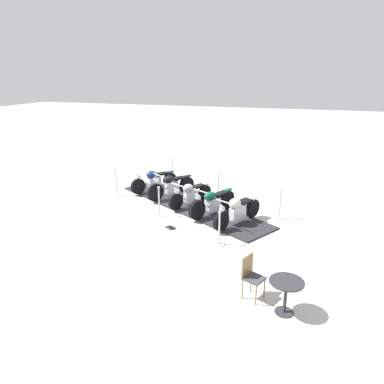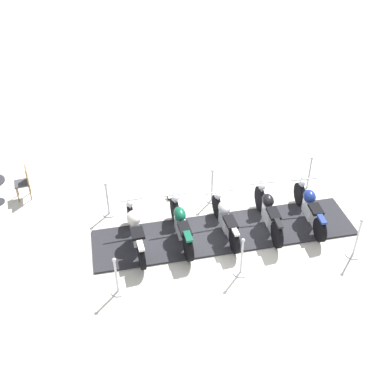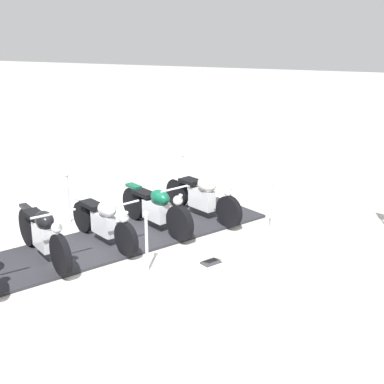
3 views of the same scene
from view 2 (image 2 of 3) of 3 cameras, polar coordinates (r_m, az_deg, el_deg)
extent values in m
plane|color=beige|center=(12.52, 3.92, -4.94)|extent=(80.00, 80.00, 0.00)
cube|color=#28282D|center=(12.51, 3.92, -4.85)|extent=(6.65, 4.78, 0.05)
cylinder|color=black|center=(13.56, 12.71, -0.21)|extent=(0.45, 0.59, 0.63)
cylinder|color=black|center=(12.46, 15.01, -4.38)|extent=(0.45, 0.59, 0.63)
cube|color=silver|center=(12.97, 13.84, -2.02)|extent=(0.48, 0.57, 0.39)
ellipsoid|color=navy|center=(12.87, 13.85, -0.51)|extent=(0.50, 0.53, 0.31)
cube|color=black|center=(12.55, 14.57, -2.00)|extent=(0.49, 0.54, 0.08)
cube|color=navy|center=(12.25, 15.26, -3.16)|extent=(0.31, 0.37, 0.06)
cylinder|color=silver|center=(13.35, 12.97, 0.52)|extent=(0.22, 0.28, 0.54)
cylinder|color=silver|center=(13.10, 13.27, 1.48)|extent=(0.64, 0.44, 0.04)
sphere|color=silver|center=(13.29, 13.01, 1.02)|extent=(0.18, 0.18, 0.18)
cylinder|color=black|center=(13.13, 8.10, -0.79)|extent=(0.46, 0.64, 0.69)
cylinder|color=black|center=(12.04, 10.10, -5.03)|extent=(0.46, 0.64, 0.69)
cube|color=silver|center=(12.53, 9.08, -2.59)|extent=(0.45, 0.56, 0.44)
ellipsoid|color=black|center=(12.42, 9.05, -0.97)|extent=(0.48, 0.51, 0.29)
cube|color=black|center=(12.09, 9.71, -2.53)|extent=(0.48, 0.54, 0.08)
cube|color=black|center=(11.80, 10.29, -3.67)|extent=(0.31, 0.39, 0.06)
cylinder|color=silver|center=(12.89, 8.31, 0.02)|extent=(0.23, 0.30, 0.58)
cylinder|color=silver|center=(12.62, 8.56, 1.08)|extent=(0.64, 0.42, 0.04)
sphere|color=silver|center=(12.81, 8.35, 0.61)|extent=(0.18, 0.18, 0.18)
cylinder|color=black|center=(12.83, 2.98, -1.67)|extent=(0.37, 0.58, 0.60)
cylinder|color=black|center=(11.78, 5.09, -5.91)|extent=(0.37, 0.58, 0.60)
cube|color=silver|center=(12.25, 4.00, -3.48)|extent=(0.43, 0.59, 0.39)
ellipsoid|color=#B7BAC1|center=(12.16, 3.85, -1.91)|extent=(0.45, 0.51, 0.29)
cube|color=black|center=(11.80, 4.62, -3.59)|extent=(0.47, 0.57, 0.08)
cube|color=#B7BAC1|center=(11.56, 5.18, -4.69)|extent=(0.26, 0.35, 0.06)
cylinder|color=silver|center=(12.61, 3.12, -0.96)|extent=(0.20, 0.29, 0.52)
cylinder|color=silver|center=(12.36, 3.27, 0.00)|extent=(0.71, 0.39, 0.04)
sphere|color=silver|center=(12.56, 3.10, -0.47)|extent=(0.18, 0.18, 0.18)
cylinder|color=black|center=(12.62, -2.05, -2.19)|extent=(0.43, 0.65, 0.67)
cylinder|color=black|center=(11.52, -0.45, -6.67)|extent=(0.43, 0.65, 0.67)
cube|color=silver|center=(12.04, -1.29, -4.20)|extent=(0.49, 0.63, 0.37)
ellipsoid|color=#0F5138|center=(11.95, -1.47, -2.63)|extent=(0.48, 0.56, 0.29)
cube|color=black|center=(11.58, -0.88, -4.41)|extent=(0.48, 0.59, 0.08)
cube|color=#0F5138|center=(11.28, -0.46, -5.32)|extent=(0.32, 0.40, 0.06)
cylinder|color=silver|center=(12.39, -2.01, -1.37)|extent=(0.20, 0.28, 0.57)
cylinder|color=silver|center=(12.13, -1.96, -0.30)|extent=(0.55, 0.32, 0.04)
sphere|color=silver|center=(12.32, -2.04, -0.78)|extent=(0.18, 0.18, 0.18)
cylinder|color=black|center=(12.58, -7.33, -2.77)|extent=(0.39, 0.61, 0.63)
cylinder|color=black|center=(11.39, -6.04, -7.68)|extent=(0.39, 0.61, 0.63)
cube|color=silver|center=(11.93, -6.74, -4.87)|extent=(0.47, 0.65, 0.42)
ellipsoid|color=silver|center=(11.82, -6.98, -3.10)|extent=(0.50, 0.55, 0.34)
cube|color=black|center=(11.46, -6.53, -4.91)|extent=(0.47, 0.52, 0.08)
cube|color=silver|center=(11.15, -6.15, -6.41)|extent=(0.28, 0.37, 0.06)
cylinder|color=silver|center=(12.36, -7.37, -1.99)|extent=(0.18, 0.26, 0.54)
cylinder|color=silver|center=(12.11, -7.44, -0.96)|extent=(0.59, 0.33, 0.04)
sphere|color=silver|center=(12.31, -7.44, -1.43)|extent=(0.18, 0.18, 0.18)
cylinder|color=silver|center=(11.53, 5.80, -9.49)|extent=(0.36, 0.36, 0.03)
cylinder|color=silver|center=(11.18, 5.96, -7.73)|extent=(0.05, 0.05, 0.97)
sphere|color=silver|center=(10.83, 6.13, -5.75)|extent=(0.09, 0.09, 0.09)
cylinder|color=silver|center=(12.54, 18.62, -7.08)|extent=(0.36, 0.36, 0.03)
cylinder|color=silver|center=(12.20, 19.10, -5.27)|extent=(0.05, 0.05, 1.03)
sphere|color=silver|center=(11.86, 19.62, -3.27)|extent=(0.09, 0.09, 0.09)
cylinder|color=silver|center=(14.45, 13.53, 0.47)|extent=(0.28, 0.28, 0.03)
cylinder|color=silver|center=(14.17, 13.81, 2.11)|extent=(0.05, 0.05, 0.98)
sphere|color=silver|center=(13.89, 14.12, 3.90)|extent=(0.09, 0.09, 0.09)
cylinder|color=silver|center=(11.19, -8.79, -11.64)|extent=(0.32, 0.32, 0.03)
cylinder|color=silver|center=(10.84, -9.03, -9.92)|extent=(0.05, 0.05, 0.94)
sphere|color=silver|center=(10.48, -9.29, -8.00)|extent=(0.09, 0.09, 0.09)
cylinder|color=silver|center=(13.29, -9.84, -2.56)|extent=(0.34, 0.34, 0.03)
cylinder|color=silver|center=(13.00, -10.05, -0.91)|extent=(0.05, 0.05, 0.94)
sphere|color=silver|center=(12.71, -10.29, 0.89)|extent=(0.09, 0.09, 0.09)
cylinder|color=silver|center=(13.58, 2.35, -1.00)|extent=(0.29, 0.29, 0.03)
cylinder|color=silver|center=(13.29, 2.40, 0.69)|extent=(0.05, 0.05, 0.96)
sphere|color=silver|center=(12.99, 2.45, 2.54)|extent=(0.09, 0.09, 0.09)
cube|color=#333338|center=(13.69, -2.28, -0.66)|extent=(0.38, 0.34, 0.02)
cube|color=white|center=(13.61, -2.29, -0.24)|extent=(0.37, 0.35, 0.13)
cylinder|color=olive|center=(14.26, -20.08, -0.36)|extent=(0.03, 0.03, 0.47)
cylinder|color=olive|center=(14.54, -20.14, 0.40)|extent=(0.03, 0.03, 0.47)
cylinder|color=olive|center=(14.24, -18.74, -0.09)|extent=(0.03, 0.03, 0.47)
cylinder|color=olive|center=(14.52, -18.83, 0.66)|extent=(0.03, 0.03, 0.47)
cube|color=#3F3F47|center=(14.25, -19.65, 0.99)|extent=(0.53, 0.53, 0.04)
cube|color=olive|center=(14.10, -19.12, 1.97)|extent=(0.19, 0.38, 0.47)
camera|label=1|loc=(18.66, -34.59, 19.53)|focal=33.44mm
camera|label=3|loc=(19.05, 11.06, 22.59)|focal=50.00mm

